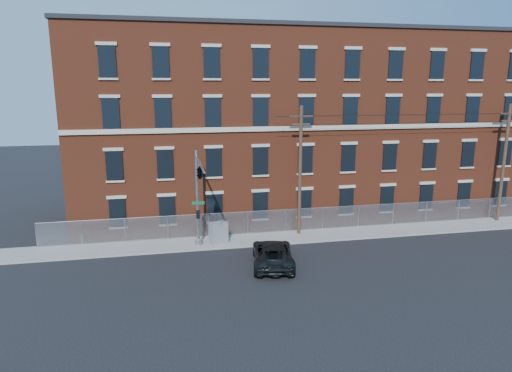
{
  "coord_description": "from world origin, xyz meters",
  "views": [
    {
      "loc": [
        -8.12,
        -27.06,
        11.43
      ],
      "look_at": [
        -1.79,
        4.0,
        4.47
      ],
      "focal_mm": 31.54,
      "sensor_mm": 36.0,
      "label": 1
    }
  ],
  "objects": [
    {
      "name": "utility_pole_mid",
      "position": [
        20.0,
        5.6,
        5.34
      ],
      "size": [
        1.8,
        0.28,
        10.0
      ],
      "color": "#462F23",
      "rests_on": "ground"
    },
    {
      "name": "utility_pole_near",
      "position": [
        2.0,
        5.6,
        5.34
      ],
      "size": [
        1.8,
        0.28,
        10.0
      ],
      "color": "#462F23",
      "rests_on": "ground"
    },
    {
      "name": "traffic_signal_mast",
      "position": [
        -6.0,
        2.18,
        5.39
      ],
      "size": [
        0.9,
        6.75,
        7.0
      ],
      "color": "#9EA0A5",
      "rests_on": "ground"
    },
    {
      "name": "ground",
      "position": [
        0.0,
        0.0,
        0.0
      ],
      "size": [
        140.0,
        140.0,
        0.0
      ],
      "primitive_type": "plane",
      "color": "black",
      "rests_on": "ground"
    },
    {
      "name": "mill_building",
      "position": [
        12.0,
        13.93,
        8.15
      ],
      "size": [
        55.3,
        14.32,
        16.3
      ],
      "color": "maroon",
      "rests_on": "ground"
    },
    {
      "name": "overhead_wires",
      "position": [
        20.0,
        5.6,
        9.12
      ],
      "size": [
        40.0,
        0.62,
        0.62
      ],
      "color": "black",
      "rests_on": "ground"
    },
    {
      "name": "chain_link_fence",
      "position": [
        12.0,
        6.3,
        1.06
      ],
      "size": [
        59.06,
        0.06,
        1.85
      ],
      "color": "#A5A8AD",
      "rests_on": "ground"
    },
    {
      "name": "sidewalk",
      "position": [
        12.0,
        5.0,
        0.06
      ],
      "size": [
        65.0,
        3.0,
        0.12
      ],
      "primitive_type": "cube",
      "color": "#989590",
      "rests_on": "ground"
    },
    {
      "name": "pickup_truck",
      "position": [
        -1.49,
        -0.03,
        0.77
      ],
      "size": [
        3.5,
        5.9,
        1.54
      ],
      "primitive_type": "imported",
      "rotation": [
        0.0,
        0.0,
        2.96
      ],
      "color": "black",
      "rests_on": "ground"
    },
    {
      "name": "utility_cabinet",
      "position": [
        -4.5,
        4.54,
        0.92
      ],
      "size": [
        1.43,
        1.05,
        1.61
      ],
      "primitive_type": "cube",
      "rotation": [
        0.0,
        0.0,
        0.35
      ],
      "color": "slate",
      "rests_on": "sidewalk"
    }
  ]
}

